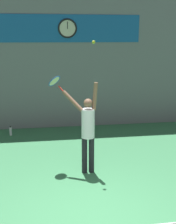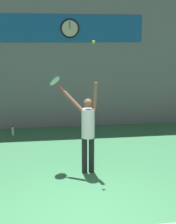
# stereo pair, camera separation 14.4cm
# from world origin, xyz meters

# --- Properties ---
(ground_plane) EXTENTS (18.00, 18.00, 0.00)m
(ground_plane) POSITION_xyz_m (0.00, 0.00, 0.00)
(ground_plane) COLOR #387A4C
(back_wall) EXTENTS (18.00, 0.10, 5.00)m
(back_wall) POSITION_xyz_m (0.00, 6.02, 2.50)
(back_wall) COLOR slate
(back_wall) RESTS_ON ground_plane
(sponsor_banner) EXTENTS (5.37, 0.02, 0.91)m
(sponsor_banner) POSITION_xyz_m (0.00, 5.96, 3.42)
(sponsor_banner) COLOR #195B9E
(scoreboard_clock) EXTENTS (0.64, 0.06, 0.64)m
(scoreboard_clock) POSITION_xyz_m (0.20, 5.94, 3.42)
(scoreboard_clock) COLOR beige
(tennis_player) EXTENTS (0.82, 0.52, 2.16)m
(tennis_player) POSITION_xyz_m (0.27, 2.05, 1.09)
(tennis_player) COLOR black
(tennis_player) RESTS_ON ground_plane
(tennis_racket) EXTENTS (0.42, 0.41, 0.37)m
(tennis_racket) POSITION_xyz_m (-0.44, 2.53, 2.13)
(tennis_racket) COLOR red
(tennis_ball) EXTENTS (0.07, 0.07, 0.07)m
(tennis_ball) POSITION_xyz_m (0.40, 2.03, 3.05)
(tennis_ball) COLOR #CCDB2D
(water_bottle) EXTENTS (0.08, 0.08, 0.32)m
(water_bottle) POSITION_xyz_m (-1.78, 5.23, 0.14)
(water_bottle) COLOR silver
(water_bottle) RESTS_ON ground_plane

